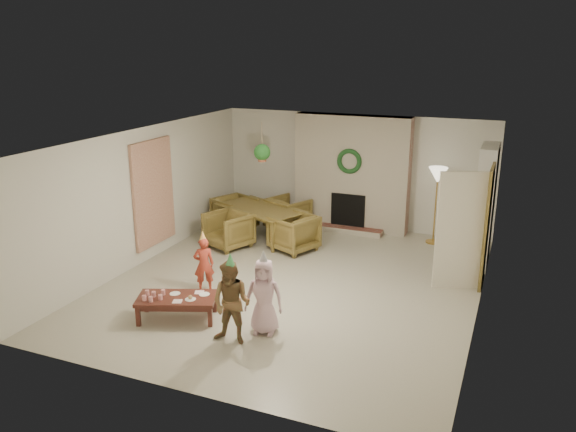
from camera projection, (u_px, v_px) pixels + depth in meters
The scene contains 56 objects.
floor at pixel (295, 282), 9.86m from camera, with size 7.00×7.00×0.00m, color #B7B29E.
ceiling at pixel (296, 138), 9.14m from camera, with size 7.00×7.00×0.00m, color white.
wall_back at pixel (354, 171), 12.59m from camera, with size 7.00×7.00×0.00m, color silver.
wall_front at pixel (180, 295), 6.40m from camera, with size 7.00×7.00×0.00m, color silver.
wall_left at pixel (145, 195), 10.60m from camera, with size 7.00×7.00×0.00m, color silver.
wall_right at pixel (485, 235), 8.40m from camera, with size 7.00×7.00×0.00m, color silver.
fireplace_mass at pixel (352, 173), 12.42m from camera, with size 2.50×0.40×2.50m, color #591A17.
fireplace_hearth at pixel (346, 230), 12.45m from camera, with size 1.60×0.30×0.12m, color #5B1F19.
fireplace_firebox at pixel (348, 210), 12.49m from camera, with size 0.75×0.12×0.75m, color black.
fireplace_wreath at pixel (349, 161), 12.13m from camera, with size 0.54×0.54×0.10m, color #19441F.
floor_lamp_base at pixel (433, 242), 11.83m from camera, with size 0.30×0.30×0.03m, color gold.
floor_lamp_post at pixel (435, 208), 11.62m from camera, with size 0.03×0.03×1.42m, color gold.
floor_lamp_shade at pixel (438, 175), 11.42m from camera, with size 0.38×0.38×0.32m, color beige.
bookshelf_carcass at pixel (485, 205), 10.54m from camera, with size 0.30×1.00×2.20m, color white.
bookshelf_shelf_a at pixel (480, 238), 10.73m from camera, with size 0.30×0.92×0.03m, color white.
bookshelf_shelf_b at pixel (482, 218), 10.62m from camera, with size 0.30×0.92×0.03m, color white.
bookshelf_shelf_c at pixel (485, 197), 10.50m from camera, with size 0.30×0.92×0.03m, color white.
bookshelf_shelf_d at pixel (487, 175), 10.38m from camera, with size 0.30×0.92×0.03m, color white.
books_row_lower at pixel (479, 233), 10.56m from camera, with size 0.20×0.40×0.24m, color #B42621.
books_row_mid at pixel (482, 209), 10.63m from camera, with size 0.20×0.44×0.24m, color navy.
books_row_upper at pixel (484, 191), 10.38m from camera, with size 0.20×0.36×0.22m, color gold.
door_frame at pixel (487, 227), 9.54m from camera, with size 0.05×0.86×2.04m, color brown.
door_leaf at pixel (461, 232), 9.35m from camera, with size 0.05×0.80×2.00m, color beige.
curtain_panel at pixel (153, 193), 10.76m from camera, with size 0.06×1.20×2.00m, color beige.
dining_table at pixel (260, 223), 12.02m from camera, with size 1.88×1.05×0.66m, color brown.
dining_chair_near at pixel (228, 230), 11.46m from camera, with size 0.78×0.80×0.73m, color brown.
dining_chair_far at pixel (288, 214), 12.55m from camera, with size 0.78×0.80×0.73m, color brown.
dining_chair_left at pixel (235, 213), 12.58m from camera, with size 0.78×0.80×0.73m, color brown.
dining_chair_right at pixel (294, 233), 11.29m from camera, with size 0.78×0.80×0.73m, color brown.
hanging_plant_cord at pixel (262, 140), 11.04m from camera, with size 0.01×0.01×0.70m, color tan.
hanging_plant_pot at pixel (262, 158), 11.14m from camera, with size 0.16×0.16×0.12m, color #9E5033.
hanging_plant_foliage at pixel (262, 152), 11.11m from camera, with size 0.32×0.32×0.32m, color #1C541E.
coffee_table_top at pixel (177, 298), 8.47m from camera, with size 1.15×0.58×0.05m, color #54251C.
coffee_table_apron at pixel (177, 302), 8.49m from camera, with size 1.06×0.49×0.07m, color #54251C.
coffee_leg_fl at pixel (138, 316), 8.31m from camera, with size 0.06×0.06×0.30m, color #54251C.
coffee_leg_fr at pixel (210, 317), 8.29m from camera, with size 0.06×0.06×0.30m, color #54251C.
coffee_leg_bl at pixel (146, 302), 8.76m from camera, with size 0.06×0.06×0.30m, color #54251C.
coffee_leg_br at pixel (215, 303), 8.74m from camera, with size 0.06×0.06×0.30m, color #54251C.
cup_a at pixel (144, 298), 8.33m from camera, with size 0.06×0.06×0.08m, color white.
cup_b at pixel (147, 293), 8.50m from camera, with size 0.06×0.06×0.08m, color white.
cup_c at pixel (151, 299), 8.29m from camera, with size 0.06×0.06×0.08m, color white.
cup_d at pixel (154, 294), 8.46m from camera, with size 0.06×0.06×0.08m, color white.
cup_e at pixel (160, 297), 8.35m from camera, with size 0.06×0.06×0.08m, color white.
cup_f at pixel (163, 292), 8.52m from camera, with size 0.06×0.06×0.08m, color white.
plate_a at pixel (175, 294), 8.57m from camera, with size 0.16×0.16×0.01m, color white.
plate_b at pixel (190, 299), 8.38m from camera, with size 0.16×0.16×0.01m, color white.
plate_c at pixel (204, 294), 8.54m from camera, with size 0.16×0.16×0.01m, color white.
food_scoop at pixel (190, 297), 8.37m from camera, with size 0.06×0.06×0.06m, color tan.
napkin_left at pixel (177, 301), 8.31m from camera, with size 0.13×0.13×0.01m, color #F5B5BC.
napkin_right at pixel (199, 292), 8.61m from camera, with size 0.13×0.13×0.01m, color #F5B5BC.
child_red at pixel (204, 264), 9.41m from camera, with size 0.34×0.22×0.93m, color #B13725.
party_hat_red at pixel (203, 236), 9.26m from camera, with size 0.13×0.13×0.18m, color #ECF050.
child_plaid at pixel (232, 303), 7.73m from camera, with size 0.57×0.44×1.17m, color #933828.
party_hat_plaid at pixel (230, 260), 7.55m from camera, with size 0.14×0.14×0.19m, color #47A657.
child_pink at pixel (264, 297), 8.01m from camera, with size 0.54×0.35×1.10m, color beige.
party_hat_pink at pixel (263, 257), 7.84m from camera, with size 0.14×0.14×0.20m, color #ADADB4.
Camera 1 is at (3.37, -8.46, 3.95)m, focal length 35.73 mm.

